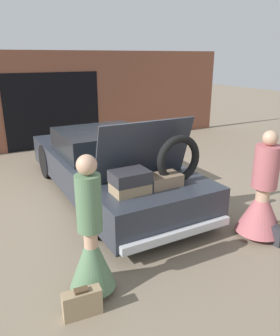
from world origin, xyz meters
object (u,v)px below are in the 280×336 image
object	(u,v)px
person_left	(91,246)
suitcase_beside_left_person	(82,303)
car	(108,166)
person_right	(262,201)

from	to	relation	value
person_left	suitcase_beside_left_person	bearing A→B (deg)	-35.52
person_left	suitcase_beside_left_person	world-z (taller)	person_left
car	suitcase_beside_left_person	size ratio (longest dim) A/B	11.55
suitcase_beside_left_person	person_left	bearing A→B (deg)	52.05
person_left	person_right	distance (m)	2.72
person_right	car	bearing A→B (deg)	29.21
car	suitcase_beside_left_person	distance (m)	3.38
person_right	suitcase_beside_left_person	xyz separation A→B (m)	(-2.96, -0.29, -0.43)
car	person_right	world-z (taller)	car
suitcase_beside_left_person	person_right	bearing A→B (deg)	5.60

